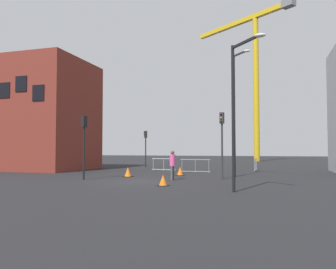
{
  "coord_description": "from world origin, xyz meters",
  "views": [
    {
      "loc": [
        7.41,
        -18.21,
        1.85
      ],
      "look_at": [
        0.0,
        6.58,
        3.0
      ],
      "focal_mm": 36.06,
      "sensor_mm": 36.0,
      "label": 1
    }
  ],
  "objects_px": {
    "traffic_light_verge": "(146,143)",
    "traffic_light_corner": "(84,137)",
    "construction_crane": "(253,62)",
    "traffic_cone_orange": "(128,172)",
    "streetlamp_short": "(237,102)",
    "traffic_cone_by_barrier": "(180,171)",
    "streetlamp_tall": "(236,105)",
    "traffic_light_far": "(222,134)",
    "pedestrian_walking": "(173,163)",
    "traffic_cone_striped": "(163,181)"
  },
  "relations": [
    {
      "from": "traffic_light_verge",
      "to": "traffic_light_corner",
      "type": "distance_m",
      "value": 14.39
    },
    {
      "from": "construction_crane",
      "to": "traffic_cone_orange",
      "type": "relative_size",
      "value": 37.23
    },
    {
      "from": "traffic_light_corner",
      "to": "traffic_cone_orange",
      "type": "height_order",
      "value": "traffic_light_corner"
    },
    {
      "from": "streetlamp_short",
      "to": "traffic_light_corner",
      "type": "xyz_separation_m",
      "value": [
        -9.64,
        3.76,
        -1.26
      ]
    },
    {
      "from": "traffic_light_corner",
      "to": "traffic_cone_by_barrier",
      "type": "xyz_separation_m",
      "value": [
        4.82,
        5.0,
        -2.36
      ]
    },
    {
      "from": "streetlamp_tall",
      "to": "streetlamp_short",
      "type": "relative_size",
      "value": 1.3
    },
    {
      "from": "traffic_light_corner",
      "to": "traffic_cone_by_barrier",
      "type": "distance_m",
      "value": 7.33
    },
    {
      "from": "streetlamp_tall",
      "to": "traffic_light_far",
      "type": "height_order",
      "value": "streetlamp_tall"
    },
    {
      "from": "streetlamp_tall",
      "to": "pedestrian_walking",
      "type": "relative_size",
      "value": 4.72
    },
    {
      "from": "streetlamp_tall",
      "to": "traffic_light_verge",
      "type": "height_order",
      "value": "streetlamp_tall"
    },
    {
      "from": "construction_crane",
      "to": "streetlamp_tall",
      "type": "xyz_separation_m",
      "value": [
        0.1,
        -32.08,
        -11.12
      ]
    },
    {
      "from": "traffic_light_far",
      "to": "traffic_light_corner",
      "type": "relative_size",
      "value": 1.07
    },
    {
      "from": "streetlamp_tall",
      "to": "pedestrian_walking",
      "type": "bearing_deg",
      "value": -135.19
    },
    {
      "from": "traffic_light_corner",
      "to": "streetlamp_tall",
      "type": "bearing_deg",
      "value": 28.59
    },
    {
      "from": "traffic_light_far",
      "to": "traffic_cone_striped",
      "type": "bearing_deg",
      "value": -116.53
    },
    {
      "from": "streetlamp_short",
      "to": "traffic_light_far",
      "type": "relative_size",
      "value": 1.54
    },
    {
      "from": "traffic_light_verge",
      "to": "traffic_light_corner",
      "type": "bearing_deg",
      "value": -84.81
    },
    {
      "from": "streetlamp_short",
      "to": "traffic_light_far",
      "type": "height_order",
      "value": "streetlamp_short"
    },
    {
      "from": "traffic_cone_orange",
      "to": "streetlamp_tall",
      "type": "bearing_deg",
      "value": 16.27
    },
    {
      "from": "traffic_light_verge",
      "to": "traffic_light_corner",
      "type": "relative_size",
      "value": 0.96
    },
    {
      "from": "traffic_cone_striped",
      "to": "pedestrian_walking",
      "type": "bearing_deg",
      "value": 97.57
    },
    {
      "from": "traffic_light_far",
      "to": "construction_crane",
      "type": "bearing_deg",
      "value": 89.01
    },
    {
      "from": "construction_crane",
      "to": "traffic_light_corner",
      "type": "xyz_separation_m",
      "value": [
        -8.7,
        -36.87,
        -13.33
      ]
    },
    {
      "from": "construction_crane",
      "to": "traffic_light_verge",
      "type": "bearing_deg",
      "value": -113.94
    },
    {
      "from": "pedestrian_walking",
      "to": "traffic_cone_striped",
      "type": "relative_size",
      "value": 3.14
    },
    {
      "from": "streetlamp_tall",
      "to": "traffic_cone_by_barrier",
      "type": "xyz_separation_m",
      "value": [
        -3.99,
        0.2,
        -4.58
      ]
    },
    {
      "from": "streetlamp_tall",
      "to": "traffic_cone_striped",
      "type": "height_order",
      "value": "streetlamp_tall"
    },
    {
      "from": "traffic_cone_by_barrier",
      "to": "traffic_light_far",
      "type": "bearing_deg",
      "value": -34.06
    },
    {
      "from": "traffic_light_verge",
      "to": "traffic_cone_striped",
      "type": "height_order",
      "value": "traffic_light_verge"
    },
    {
      "from": "traffic_light_far",
      "to": "pedestrian_walking",
      "type": "relative_size",
      "value": 2.35
    },
    {
      "from": "traffic_light_verge",
      "to": "traffic_cone_orange",
      "type": "distance_m",
      "value": 12.19
    },
    {
      "from": "construction_crane",
      "to": "traffic_light_verge",
      "type": "xyz_separation_m",
      "value": [
        -10.01,
        -22.54,
        -13.43
      ]
    },
    {
      "from": "streetlamp_short",
      "to": "traffic_cone_striped",
      "type": "distance_m",
      "value": 5.62
    },
    {
      "from": "streetlamp_tall",
      "to": "pedestrian_walking",
      "type": "xyz_separation_m",
      "value": [
        -3.5,
        -3.48,
        -3.82
      ]
    },
    {
      "from": "streetlamp_short",
      "to": "traffic_cone_striped",
      "type": "xyz_separation_m",
      "value": [
        -3.9,
        1.76,
        -3.64
      ]
    },
    {
      "from": "streetlamp_tall",
      "to": "traffic_light_corner",
      "type": "relative_size",
      "value": 2.14
    },
    {
      "from": "streetlamp_short",
      "to": "traffic_light_corner",
      "type": "bearing_deg",
      "value": 158.72
    },
    {
      "from": "construction_crane",
      "to": "traffic_light_corner",
      "type": "bearing_deg",
      "value": -103.28
    },
    {
      "from": "construction_crane",
      "to": "traffic_light_corner",
      "type": "height_order",
      "value": "construction_crane"
    },
    {
      "from": "traffic_light_corner",
      "to": "traffic_light_far",
      "type": "bearing_deg",
      "value": 18.8
    },
    {
      "from": "pedestrian_walking",
      "to": "traffic_light_corner",
      "type": "bearing_deg",
      "value": -166.05
    },
    {
      "from": "streetlamp_short",
      "to": "traffic_light_far",
      "type": "bearing_deg",
      "value": 103.16
    },
    {
      "from": "construction_crane",
      "to": "traffic_cone_by_barrier",
      "type": "relative_size",
      "value": 39.56
    },
    {
      "from": "streetlamp_tall",
      "to": "pedestrian_walking",
      "type": "distance_m",
      "value": 6.24
    },
    {
      "from": "traffic_cone_by_barrier",
      "to": "construction_crane",
      "type": "bearing_deg",
      "value": 83.04
    },
    {
      "from": "traffic_light_far",
      "to": "traffic_light_verge",
      "type": "height_order",
      "value": "traffic_light_far"
    },
    {
      "from": "pedestrian_walking",
      "to": "traffic_cone_by_barrier",
      "type": "relative_size",
      "value": 2.96
    },
    {
      "from": "streetlamp_short",
      "to": "traffic_cone_orange",
      "type": "distance_m",
      "value": 10.84
    },
    {
      "from": "pedestrian_walking",
      "to": "traffic_cone_orange",
      "type": "distance_m",
      "value": 3.9
    },
    {
      "from": "traffic_light_corner",
      "to": "pedestrian_walking",
      "type": "distance_m",
      "value": 5.69
    }
  ]
}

